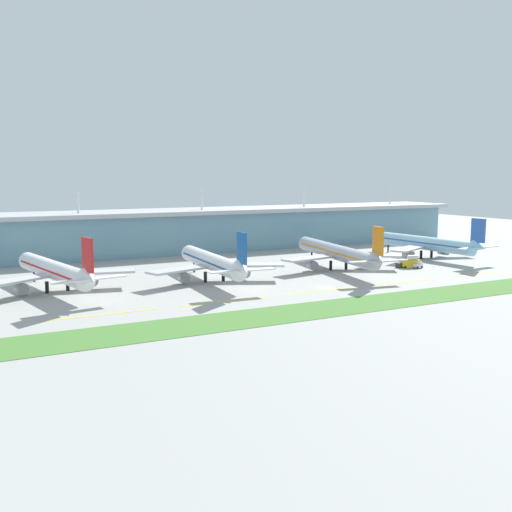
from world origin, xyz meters
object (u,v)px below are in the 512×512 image
object	(u,v)px
airliner_near_middle	(213,262)
airliner_farthest	(424,243)
airliner_far_middle	(337,252)
pushback_tug	(401,264)
baggage_cart	(418,265)
fuel_truck	(411,262)
airliner_nearest	(55,271)

from	to	relation	value
airliner_near_middle	airliner_farthest	size ratio (longest dim) A/B	0.94
airliner_far_middle	airliner_farthest	size ratio (longest dim) A/B	1.10
pushback_tug	baggage_cart	xyz separation A→B (m)	(4.20, -4.81, 0.16)
airliner_near_middle	airliner_far_middle	xyz separation A→B (m)	(52.24, 1.57, 0.01)
fuel_truck	airliner_farthest	bearing A→B (deg)	37.50
airliner_near_middle	baggage_cart	bearing A→B (deg)	-7.75
airliner_nearest	airliner_near_middle	world-z (taller)	same
airliner_nearest	pushback_tug	size ratio (longest dim) A/B	12.58
airliner_nearest	airliner_near_middle	bearing A→B (deg)	-7.06
airliner_near_middle	fuel_truck	size ratio (longest dim) A/B	7.92
airliner_far_middle	baggage_cart	distance (m)	32.24
airliner_near_middle	airliner_far_middle	size ratio (longest dim) A/B	0.85
airliner_near_middle	pushback_tug	xyz separation A→B (m)	(77.23, -6.27, -5.34)
pushback_tug	airliner_near_middle	bearing A→B (deg)	175.36
airliner_farthest	airliner_far_middle	bearing A→B (deg)	-171.24
fuel_truck	baggage_cart	world-z (taller)	fuel_truck
airliner_near_middle	pushback_tug	distance (m)	77.67
airliner_near_middle	pushback_tug	world-z (taller)	airliner_near_middle
airliner_near_middle	baggage_cart	xyz separation A→B (m)	(81.43, -11.08, -5.18)
airliner_far_middle	baggage_cart	size ratio (longest dim) A/B	19.12
airliner_farthest	fuel_truck	distance (m)	30.49
airliner_nearest	baggage_cart	size ratio (longest dim) A/B	16.66
airliner_nearest	baggage_cart	xyz separation A→B (m)	(131.68, -17.31, -5.18)
airliner_farthest	baggage_cart	distance (m)	30.87
airliner_nearest	fuel_truck	bearing A→B (deg)	-6.62
airliner_farthest	pushback_tug	size ratio (longest dim) A/B	13.06
airliner_nearest	airliner_farthest	bearing A→B (deg)	1.22
airliner_nearest	airliner_farthest	xyz separation A→B (m)	(154.09, 3.29, 0.00)
airliner_near_middle	pushback_tug	size ratio (longest dim) A/B	12.31
airliner_nearest	fuel_truck	world-z (taller)	airliner_nearest
airliner_near_middle	airliner_farthest	xyz separation A→B (m)	(103.84, 9.52, 0.00)
airliner_farthest	pushback_tug	xyz separation A→B (m)	(-26.61, -15.79, -5.35)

